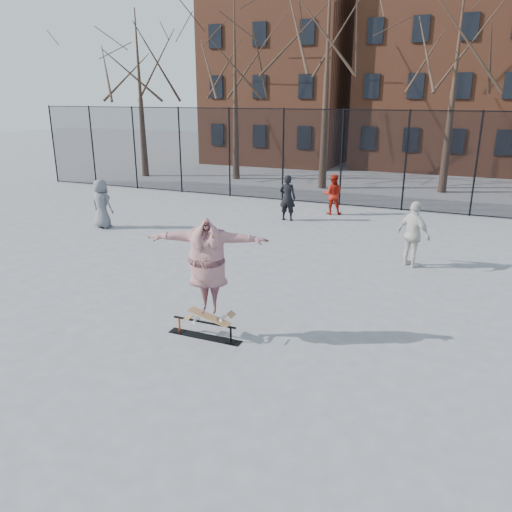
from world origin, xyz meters
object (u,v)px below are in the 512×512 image
at_px(bystander_red, 333,194).
at_px(bystander_white, 414,234).
at_px(bystander_grey, 102,204).
at_px(bystander_black, 287,198).
at_px(skateboard, 210,320).
at_px(skater, 208,272).
at_px(skate_rail, 205,331).

height_order(bystander_red, bystander_white, bystander_white).
distance_m(bystander_grey, bystander_white, 10.61).
bearing_deg(bystander_grey, bystander_black, -141.56).
relative_size(skateboard, skater, 0.41).
xyz_separation_m(skater, bystander_black, (-1.80, 9.69, -0.52)).
bearing_deg(bystander_black, skater, 98.54).
height_order(bystander_grey, bystander_black, bystander_grey).
bearing_deg(bystander_white, skate_rail, 97.54).
height_order(skate_rail, skater, skater).
bearing_deg(bystander_red, skate_rail, 80.13).
relative_size(skateboard, bystander_black, 0.54).
bearing_deg(skateboard, skater, 90.00).
distance_m(skateboard, bystander_red, 11.36).
bearing_deg(bystander_grey, bystander_red, -137.00).
bearing_deg(skateboard, bystander_grey, 140.86).
xyz_separation_m(skate_rail, skater, (0.12, 0.00, 1.24)).
xyz_separation_m(bystander_grey, bystander_red, (6.99, 5.25, -0.07)).
height_order(skater, bystander_red, skater).
bearing_deg(bystander_grey, bystander_white, -174.53).
xyz_separation_m(bystander_red, bystander_white, (3.62, -5.37, 0.12)).
bearing_deg(skate_rail, bystander_grey, 140.42).
relative_size(skater, bystander_grey, 1.32).
height_order(skate_rail, bystander_grey, bystander_grey).
height_order(bystander_black, bystander_white, bystander_white).
bearing_deg(skater, bystander_white, 44.98).
xyz_separation_m(skate_rail, bystander_white, (3.25, 5.97, 0.78)).
xyz_separation_m(skate_rail, bystander_red, (-0.37, 11.34, 0.66)).
bearing_deg(skateboard, skate_rail, 180.00).
height_order(skateboard, skater, skater).
relative_size(skateboard, bystander_grey, 0.54).
xyz_separation_m(skateboard, skater, (0.00, 0.00, 0.98)).
relative_size(skate_rail, bystander_black, 0.90).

